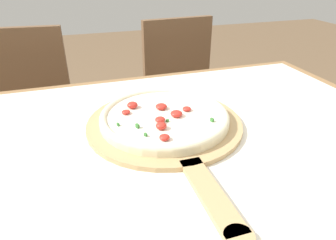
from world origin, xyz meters
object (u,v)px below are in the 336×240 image
pizza_peel (167,127)px  chair_left (30,114)px  pizza (164,116)px  chair_right (184,94)px

pizza_peel → chair_left: size_ratio=0.67×
pizza → chair_left: size_ratio=0.37×
pizza_peel → pizza: 0.03m
pizza → chair_left: chair_left is taller
chair_right → pizza: bearing=-118.8°
pizza → chair_right: chair_right is taller
chair_left → chair_right: same height
pizza_peel → chair_left: 0.91m
pizza → chair_right: size_ratio=0.37×
chair_left → chair_right: (0.77, 0.00, 0.00)m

